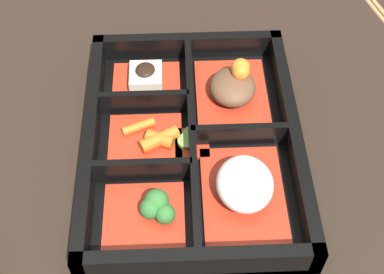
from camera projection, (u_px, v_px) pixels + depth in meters
The scene contains 9 objects.
ground_plane at pixel (192, 150), 0.64m from camera, with size 3.00×3.00×0.00m, color black.
bento_base at pixel (192, 147), 0.63m from camera, with size 0.32×0.25×0.01m.
bento_rim at pixel (190, 139), 0.62m from camera, with size 0.32×0.25×0.04m.
bowl_stew at pixel (233, 88), 0.66m from camera, with size 0.13×0.09×0.05m.
bowl_rice at pixel (244, 187), 0.57m from camera, with size 0.13×0.09×0.04m.
bowl_tofu at pixel (146, 79), 0.68m from camera, with size 0.07×0.09×0.03m.
bowl_carrots at pixel (150, 139), 0.63m from camera, with size 0.08×0.09×0.02m.
bowl_greens at pixel (151, 211), 0.56m from camera, with size 0.08×0.09×0.03m.
bowl_pickles at pixel (190, 140), 0.63m from camera, with size 0.04×0.04×0.01m.
Camera 1 is at (0.38, -0.01, 0.51)m, focal length 50.00 mm.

